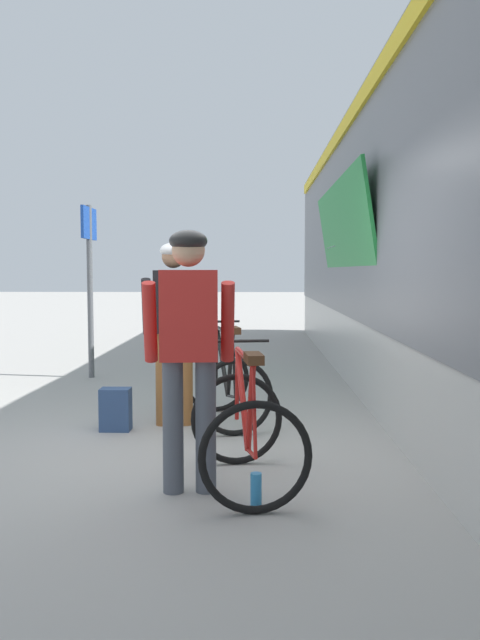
% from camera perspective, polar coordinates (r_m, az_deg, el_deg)
% --- Properties ---
extents(ground_plane, '(80.00, 80.00, 0.00)m').
position_cam_1_polar(ground_plane, '(5.31, -4.34, -11.94)').
color(ground_plane, '#A09E99').
extents(cyclist_near_in_red, '(0.63, 0.34, 1.76)m').
position_cam_1_polar(cyclist_near_in_red, '(4.25, -4.60, -1.53)').
color(cyclist_near_in_red, '#4C515B').
rests_on(cyclist_near_in_red, ground).
extents(cyclist_far_in_dark, '(0.63, 0.35, 1.76)m').
position_cam_1_polar(cyclist_far_in_dark, '(6.15, -5.95, 0.29)').
color(cyclist_far_in_dark, '#935B2D').
rests_on(cyclist_far_in_dark, ground).
extents(bicycle_near_red, '(0.85, 1.16, 0.99)m').
position_cam_1_polar(bicycle_near_red, '(4.45, 0.48, -9.79)').
color(bicycle_near_red, black).
rests_on(bicycle_near_red, ground).
extents(bicycle_far_black, '(0.93, 1.20, 0.99)m').
position_cam_1_polar(bicycle_far_black, '(6.27, -1.34, -5.62)').
color(bicycle_far_black, black).
rests_on(bicycle_far_black, ground).
extents(backpack_on_platform, '(0.28, 0.18, 0.40)m').
position_cam_1_polar(backpack_on_platform, '(6.13, -11.07, -7.86)').
color(backpack_on_platform, navy).
rests_on(backpack_on_platform, ground).
extents(water_bottle_near_the_bikes, '(0.07, 0.07, 0.21)m').
position_cam_1_polar(water_bottle_near_the_bikes, '(4.19, 1.45, -14.91)').
color(water_bottle_near_the_bikes, '#338CCC').
rests_on(water_bottle_near_the_bikes, ground).
extents(platform_sign_post, '(0.08, 0.70, 2.40)m').
position_cam_1_polar(platform_sign_post, '(9.11, -13.31, 5.11)').
color(platform_sign_post, '#595B60').
rests_on(platform_sign_post, ground).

